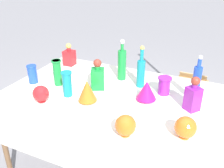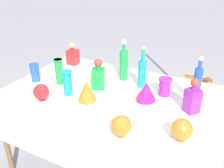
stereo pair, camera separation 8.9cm
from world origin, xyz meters
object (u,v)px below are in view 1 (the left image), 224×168
slender_vase_2 (32,74)px  slender_vase_3 (57,72)px  tall_bottle_2 (196,82)px  cardboard_box_behind_left (189,95)px  tall_bottle_1 (122,63)px  slender_vase_1 (67,83)px  fluted_vase_0 (146,90)px  square_decanter_0 (69,56)px  square_decanter_1 (193,96)px  fluted_vase_1 (87,91)px  round_bowl_0 (41,94)px  square_decanter_2 (98,76)px  slender_vase_0 (164,85)px  round_bowl_1 (125,125)px  tall_bottle_0 (141,72)px  round_bowl_2 (186,127)px

slender_vase_2 → slender_vase_3: size_ratio=0.71×
tall_bottle_2 → cardboard_box_behind_left: (-0.14, 1.17, -0.73)m
slender_vase_2 → tall_bottle_1: bearing=30.1°
slender_vase_1 → fluted_vase_0: 0.62m
square_decanter_0 → slender_vase_3: bearing=-69.0°
tall_bottle_2 → square_decanter_1: 0.15m
slender_vase_1 → fluted_vase_1: size_ratio=1.18×
square_decanter_0 → round_bowl_0: bearing=-73.0°
square_decanter_0 → slender_vase_2: 0.49m
tall_bottle_2 → round_bowl_0: bearing=-154.3°
tall_bottle_1 → round_bowl_0: tall_bottle_1 is taller
slender_vase_3 → fluted_vase_1: (0.38, -0.15, -0.03)m
square_decanter_2 → square_decanter_1: bearing=-1.4°
tall_bottle_1 → slender_vase_3: 0.57m
square_decanter_1 → slender_vase_3: size_ratio=1.16×
tall_bottle_2 → slender_vase_0: 0.25m
slender_vase_1 → cardboard_box_behind_left: (0.79, 1.52, -0.68)m
slender_vase_1 → square_decanter_1: bearing=11.9°
slender_vase_1 → fluted_vase_0: size_ratio=1.30×
slender_vase_0 → slender_vase_2: slender_vase_2 is taller
square_decanter_0 → slender_vase_0: (1.04, -0.21, -0.01)m
tall_bottle_2 → square_decanter_1: bearing=-88.2°
fluted_vase_1 → tall_bottle_2: bearing=25.8°
round_bowl_0 → fluted_vase_1: bearing=25.5°
tall_bottle_2 → fluted_vase_0: 0.38m
slender_vase_1 → round_bowl_1: (0.61, -0.28, -0.04)m
round_bowl_0 → round_bowl_1: size_ratio=0.95×
square_decanter_1 → slender_vase_0: 0.29m
slender_vase_1 → fluted_vase_1: slender_vase_1 is taller
slender_vase_3 → cardboard_box_behind_left: bearing=54.8°
tall_bottle_0 → tall_bottle_2: (0.45, -0.06, 0.02)m
tall_bottle_0 → square_decanter_2: tall_bottle_0 is taller
tall_bottle_1 → square_decanter_2: size_ratio=1.43×
tall_bottle_2 → square_decanter_2: tall_bottle_2 is taller
slender_vase_2 → round_bowl_0: bearing=-40.2°
slender_vase_2 → tall_bottle_2: bearing=11.4°
slender_vase_1 → fluted_vase_0: (0.59, 0.20, -0.03)m
square_decanter_1 → round_bowl_0: square_decanter_1 is taller
tall_bottle_1 → square_decanter_1: (0.66, -0.27, -0.04)m
tall_bottle_1 → fluted_vase_0: (0.32, -0.27, -0.07)m
slender_vase_0 → round_bowl_2: (0.25, -0.50, -0.01)m
square_decanter_2 → slender_vase_2: size_ratio=1.61×
round_bowl_1 → slender_vase_3: bearing=152.7°
slender_vase_0 → round_bowl_0: 0.97m
cardboard_box_behind_left → square_decanter_0: bearing=-140.2°
fluted_vase_0 → round_bowl_1: 0.48m
square_decanter_0 → fluted_vase_1: 0.79m
square_decanter_0 → slender_vase_1: size_ratio=1.12×
round_bowl_2 → cardboard_box_behind_left: round_bowl_2 is taller
square_decanter_0 → fluted_vase_0: bearing=-21.3°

